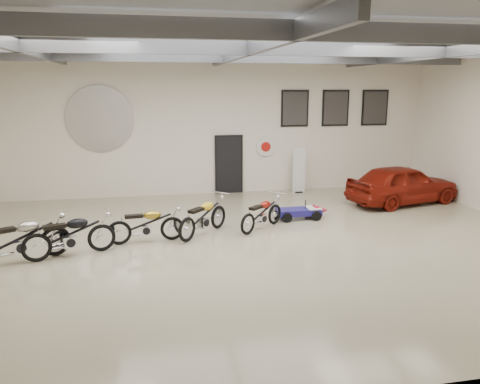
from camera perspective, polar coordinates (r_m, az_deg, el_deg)
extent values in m
cube|color=tan|center=(11.83, 1.12, -6.47)|extent=(16.00, 12.00, 0.01)
cube|color=slate|center=(11.23, 1.23, 18.40)|extent=(16.00, 12.00, 0.01)
cube|color=white|center=(17.14, -3.09, 8.06)|extent=(16.00, 0.02, 5.00)
cube|color=black|center=(17.35, -1.37, 3.30)|extent=(0.92, 0.08, 2.10)
imported|color=maroon|center=(16.74, 19.21, 0.92)|extent=(2.44, 4.20, 1.34)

